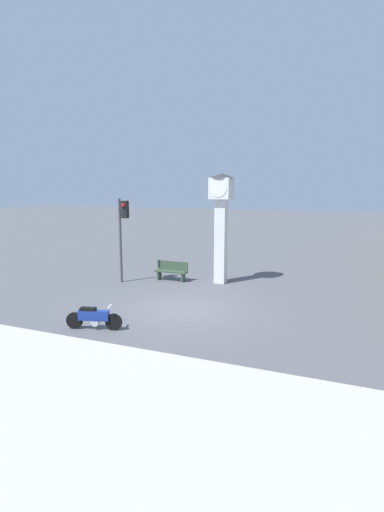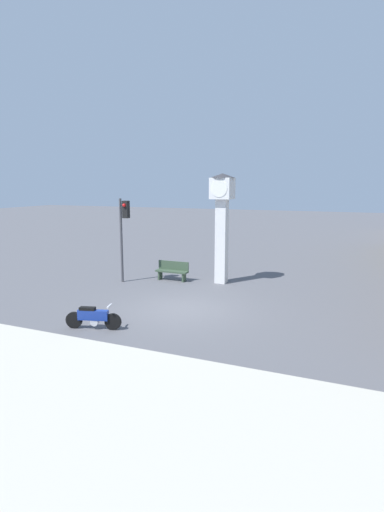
% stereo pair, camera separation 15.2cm
% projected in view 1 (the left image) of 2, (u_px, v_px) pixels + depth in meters
% --- Properties ---
extents(ground_plane, '(120.00, 120.00, 0.00)m').
position_uv_depth(ground_plane, '(182.00, 309.00, 14.89)').
color(ground_plane, '#56565B').
extents(sidewalk_strip, '(36.00, 6.00, 0.10)m').
position_uv_depth(sidewalk_strip, '(53.00, 400.00, 8.51)').
color(sidewalk_strip, '#BCB7A8').
rests_on(sidewalk_strip, ground_plane).
extents(motorcycle, '(1.79, 0.64, 0.81)m').
position_uv_depth(motorcycle, '(94.00, 318.00, 12.77)').
color(motorcycle, black).
rests_on(motorcycle, ground_plane).
extents(clock_tower, '(1.15, 1.15, 5.10)m').
position_uv_depth(clock_tower, '(221.00, 212.00, 18.38)').
color(clock_tower, white).
rests_on(clock_tower, ground_plane).
extents(traffic_light, '(0.50, 0.35, 3.96)m').
position_uv_depth(traffic_light, '(123.00, 225.00, 18.57)').
color(traffic_light, '#47474C').
rests_on(traffic_light, ground_plane).
extents(bench, '(1.60, 0.44, 0.92)m').
position_uv_depth(bench, '(172.00, 270.00, 19.36)').
color(bench, '#384C38').
rests_on(bench, ground_plane).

